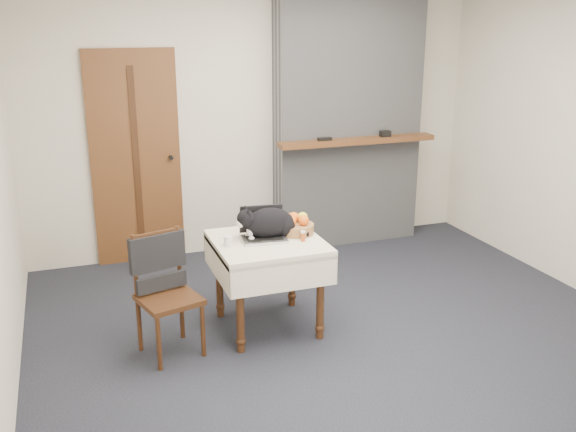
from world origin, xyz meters
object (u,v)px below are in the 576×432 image
at_px(door, 136,159).
at_px(laptop, 263,230).
at_px(cat, 270,223).
at_px(cream_jar, 228,241).
at_px(pill_bottle, 303,236).
at_px(chair, 163,276).
at_px(side_table, 268,254).
at_px(fruit_basket, 296,226).

xyz_separation_m(door, laptop, (0.70, -1.72, -0.24)).
xyz_separation_m(cat, cream_jar, (-0.34, -0.08, -0.07)).
xyz_separation_m(pill_bottle, chair, (-1.02, 0.04, -0.19)).
height_order(side_table, cream_jar, cream_jar).
bearing_deg(fruit_basket, side_table, -163.61).
bearing_deg(door, chair, -92.21).
height_order(side_table, laptop, laptop).
relative_size(door, chair, 2.32).
bearing_deg(side_table, door, 112.00).
xyz_separation_m(laptop, cream_jar, (-0.28, -0.08, -0.02)).
relative_size(door, cat, 3.75).
relative_size(side_table, laptop, 2.23).
relative_size(door, side_table, 2.56).
bearing_deg(laptop, cream_jar, -157.23).
bearing_deg(fruit_basket, chair, -172.04).
bearing_deg(cream_jar, laptop, 15.75).
xyz_separation_m(door, side_table, (0.71, -1.77, -0.41)).
height_order(laptop, pill_bottle, laptop).
bearing_deg(fruit_basket, pill_bottle, -94.66).
bearing_deg(cat, pill_bottle, -41.11).
bearing_deg(pill_bottle, laptop, 147.54).
bearing_deg(side_table, cat, 53.94).
xyz_separation_m(cat, fruit_basket, (0.21, 0.02, -0.05)).
distance_m(door, side_table, 1.95).
bearing_deg(chair, side_table, -10.26).
relative_size(cream_jar, pill_bottle, 0.94).
height_order(laptop, chair, laptop).
relative_size(side_table, fruit_basket, 2.93).
xyz_separation_m(door, pill_bottle, (0.95, -1.88, -0.26)).
relative_size(door, cream_jar, 27.50).
relative_size(side_table, chair, 0.90).
relative_size(side_table, cat, 1.46).
distance_m(fruit_basket, chair, 1.07).
xyz_separation_m(cream_jar, chair, (-0.48, -0.04, -0.19)).
distance_m(cream_jar, pill_bottle, 0.54).
distance_m(side_table, laptop, 0.18).
bearing_deg(cat, laptop, 178.32).
xyz_separation_m(side_table, cream_jar, (-0.30, -0.03, 0.15)).
xyz_separation_m(door, fruit_basket, (0.96, -1.69, -0.24)).
bearing_deg(laptop, door, 119.11).
xyz_separation_m(laptop, fruit_basket, (0.27, 0.02, 0.00)).
distance_m(cat, chair, 0.87).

